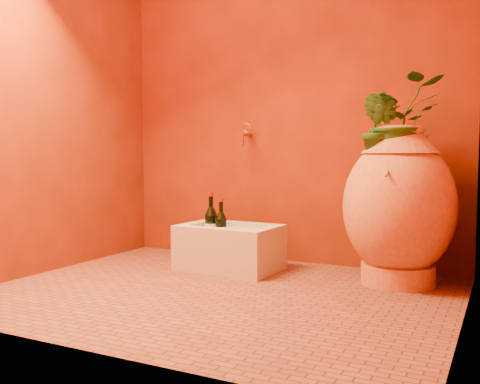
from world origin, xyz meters
The scene contains 12 objects.
floor centered at (0.00, 0.00, 0.00)m, with size 2.50×2.50×0.00m, color brown.
wall_back centered at (0.00, 1.00, 1.25)m, with size 2.50×0.02×2.50m, color #5E1F05.
wall_left centered at (-1.25, 0.00, 1.25)m, with size 0.02×2.00×2.50m, color #5E1F05.
wall_right centered at (1.25, 0.00, 1.25)m, with size 0.02×2.00×2.50m, color #5E1F05.
amphora centered at (0.85, 0.65, 0.46)m, with size 0.70×0.70×0.93m.
stone_basin centered at (-0.22, 0.55, 0.14)m, with size 0.66×0.46×0.30m.
wine_bottle_a centered at (-0.35, 0.53, 0.29)m, with size 0.08×0.08×0.35m.
wine_bottle_b centered at (-0.39, 0.60, 0.29)m, with size 0.08×0.08×0.34m.
wine_bottle_c centered at (-0.25, 0.50, 0.28)m, with size 0.08×0.08×0.31m.
wall_tap centered at (-0.28, 0.92, 0.91)m, with size 0.07×0.15×0.16m.
plant_main centered at (0.83, 0.66, 0.95)m, with size 0.46×0.40×0.51m, color #1B4819.
plant_side centered at (0.75, 0.56, 0.91)m, with size 0.22×0.18×0.41m, color #1B4819.
Camera 1 is at (1.42, -2.54, 0.76)m, focal length 40.00 mm.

